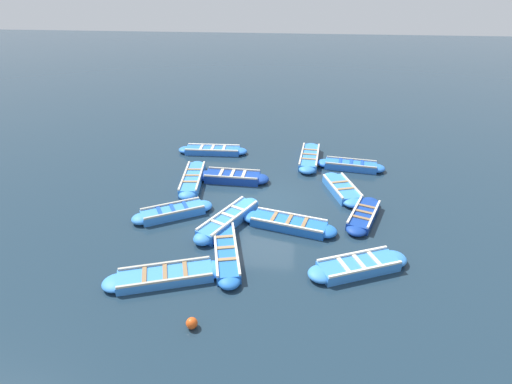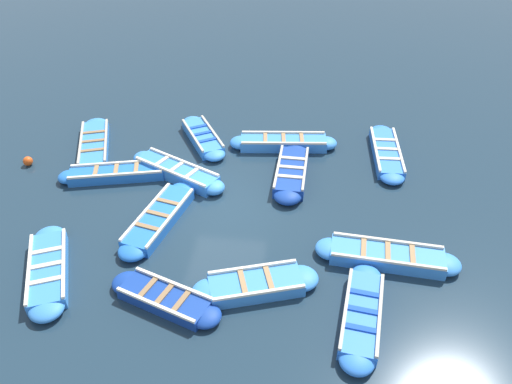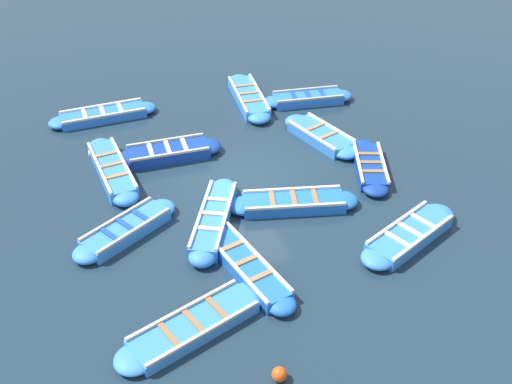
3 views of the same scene
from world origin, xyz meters
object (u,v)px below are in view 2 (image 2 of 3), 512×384
(boat_broadside, at_px, (203,137))
(buoy_orange_near, at_px, (318,139))
(boat_alongside, at_px, (283,143))
(boat_centre, at_px, (291,172))
(buoy_yellow_far, at_px, (28,161))
(boat_bow_out, at_px, (256,285))
(boat_drifting, at_px, (117,173))
(boat_tucked, at_px, (94,144))
(boat_far_corner, at_px, (165,299))
(boat_outer_right, at_px, (48,270))
(boat_near_quay, at_px, (386,153))
(boat_outer_left, at_px, (362,315))
(boat_inner_gap, at_px, (177,172))
(boat_mid_row, at_px, (159,218))
(boat_stern_in, at_px, (387,256))

(boat_broadside, height_order, buoy_orange_near, boat_broadside)
(boat_alongside, distance_m, buoy_orange_near, 1.32)
(boat_centre, relative_size, buoy_yellow_far, 10.76)
(boat_bow_out, bearing_deg, buoy_yellow_far, 61.02)
(buoy_orange_near, bearing_deg, boat_centre, 159.81)
(boat_centre, bearing_deg, boat_drifting, 97.20)
(boat_tucked, xyz_separation_m, boat_centre, (-0.97, -7.21, 0.05))
(boat_tucked, xyz_separation_m, buoy_orange_near, (1.29, -8.05, 0.02))
(boat_centre, height_order, boat_far_corner, boat_centre)
(boat_centre, bearing_deg, boat_tucked, 82.34)
(boat_broadside, height_order, boat_outer_right, boat_outer_right)
(boat_near_quay, bearing_deg, boat_bow_out, 150.22)
(boat_alongside, xyz_separation_m, boat_far_corner, (-7.60, 2.36, -0.03))
(boat_centre, height_order, buoy_orange_near, boat_centre)
(boat_outer_right, xyz_separation_m, boat_outer_left, (-0.51, -8.10, -0.01))
(boat_outer_right, bearing_deg, boat_outer_left, -93.62)
(boat_outer_left, bearing_deg, boat_centre, 19.65)
(boat_outer_left, height_order, buoy_yellow_far, boat_outer_left)
(boat_broadside, bearing_deg, boat_bow_out, -158.01)
(boat_bow_out, relative_size, buoy_orange_near, 10.27)
(boat_inner_gap, bearing_deg, boat_mid_row, -179.11)
(boat_mid_row, bearing_deg, boat_outer_right, 135.71)
(boat_alongside, bearing_deg, boat_drifting, 115.54)
(boat_tucked, distance_m, boat_mid_row, 5.14)
(boat_near_quay, bearing_deg, boat_outer_left, 170.62)
(buoy_yellow_far, bearing_deg, boat_centre, -87.65)
(boat_bow_out, bearing_deg, boat_centre, -6.62)
(boat_centre, distance_m, buoy_orange_near, 2.41)
(boat_alongside, distance_m, boat_far_corner, 7.95)
(boat_inner_gap, distance_m, boat_far_corner, 5.40)
(boat_broadside, distance_m, boat_far_corner, 7.67)
(boat_tucked, distance_m, buoy_orange_near, 8.15)
(boat_stern_in, bearing_deg, boat_outer_left, 159.67)
(boat_outer_right, relative_size, boat_stern_in, 0.91)
(boat_near_quay, relative_size, boat_bow_out, 1.12)
(boat_broadside, height_order, boat_bow_out, boat_bow_out)
(boat_outer_right, relative_size, boat_inner_gap, 0.98)
(buoy_orange_near, bearing_deg, boat_outer_right, 137.27)
(boat_centre, bearing_deg, boat_outer_left, -160.35)
(boat_broadside, distance_m, boat_inner_gap, 2.37)
(buoy_orange_near, distance_m, buoy_yellow_far, 10.24)
(boat_centre, height_order, boat_broadside, boat_centre)
(boat_mid_row, xyz_separation_m, buoy_orange_near, (5.08, -4.57, -0.00))
(boat_outer_right, xyz_separation_m, buoy_orange_near, (7.46, -6.89, -0.01))
(boat_mid_row, height_order, boat_far_corner, boat_mid_row)
(boat_far_corner, distance_m, buoy_yellow_far, 8.29)
(boat_bow_out, relative_size, boat_far_corner, 1.06)
(boat_stern_in, relative_size, boat_mid_row, 1.03)
(boat_far_corner, height_order, buoy_yellow_far, boat_far_corner)
(boat_bow_out, height_order, boat_inner_gap, boat_inner_gap)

